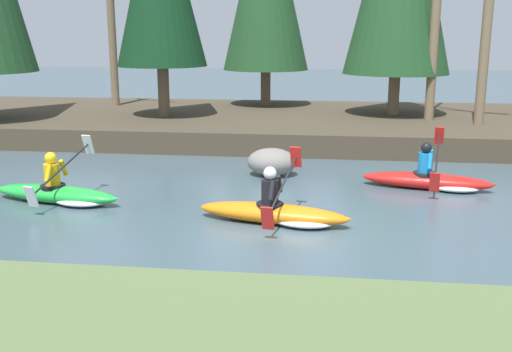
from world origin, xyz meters
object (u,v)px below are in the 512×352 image
(kayaker_middle, at_px, (279,212))
(boulder_midstream, at_px, (272,162))
(kayaker_lead, at_px, (432,180))
(kayaker_trailing, at_px, (61,193))

(kayaker_middle, height_order, boulder_midstream, kayaker_middle)
(kayaker_lead, relative_size, boulder_midstream, 2.45)
(kayaker_lead, relative_size, kayaker_trailing, 1.00)
(kayaker_middle, relative_size, boulder_midstream, 2.45)
(kayaker_trailing, bearing_deg, boulder_midstream, 46.17)
(kayaker_middle, bearing_deg, boulder_midstream, 107.69)
(kayaker_middle, relative_size, kayaker_trailing, 1.00)
(kayaker_middle, distance_m, boulder_midstream, 3.57)
(kayaker_lead, bearing_deg, kayaker_trailing, -154.05)
(kayaker_lead, height_order, kayaker_trailing, same)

